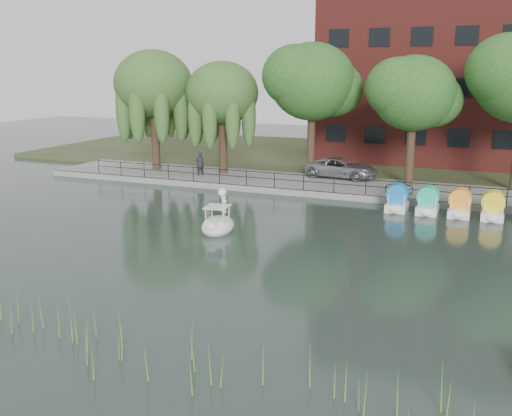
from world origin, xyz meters
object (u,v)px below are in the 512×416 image
Objects in this scene: bicycle at (399,186)px; pedestrian at (200,162)px; minivan at (342,167)px; swan_boat at (218,223)px.

bicycle is 0.87× the size of pedestrian.
pedestrian is at bearing 113.45° from minivan.
pedestrian reaches higher than minivan.
swan_boat is at bearing 176.18° from minivan.
minivan is 6.13m from bicycle.
pedestrian is at bearing 112.84° from swan_boat.
swan_boat is at bearing 74.08° from pedestrian.
pedestrian is 13.68m from swan_boat.
minivan is 3.40× the size of bicycle.
swan_boat is (-7.28, -10.61, -0.45)m from bicycle.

